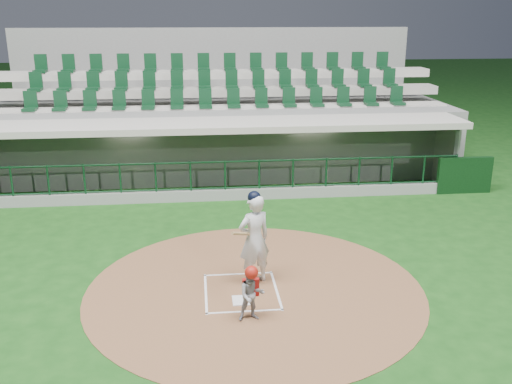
% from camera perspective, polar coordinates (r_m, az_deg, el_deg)
% --- Properties ---
extents(ground, '(120.00, 120.00, 0.00)m').
position_cam_1_polar(ground, '(12.54, -1.59, -9.36)').
color(ground, '#133F12').
rests_on(ground, ground).
extents(dirt_circle, '(7.20, 7.20, 0.01)m').
position_cam_1_polar(dirt_circle, '(12.38, -0.11, -9.69)').
color(dirt_circle, brown).
rests_on(dirt_circle, ground).
extents(home_plate, '(0.43, 0.43, 0.02)m').
position_cam_1_polar(home_plate, '(11.91, -1.32, -10.78)').
color(home_plate, silver).
rests_on(home_plate, dirt_circle).
extents(batter_box_chalk, '(1.55, 1.80, 0.01)m').
position_cam_1_polar(batter_box_chalk, '(12.26, -1.48, -9.92)').
color(batter_box_chalk, white).
rests_on(batter_box_chalk, ground).
extents(dugout_structure, '(16.40, 3.70, 3.00)m').
position_cam_1_polar(dugout_structure, '(19.55, -3.33, 3.59)').
color(dugout_structure, slate).
rests_on(dugout_structure, ground).
extents(seating_deck, '(17.00, 6.72, 5.15)m').
position_cam_1_polar(seating_deck, '(22.48, -3.81, 6.61)').
color(seating_deck, slate).
rests_on(seating_deck, ground).
extents(batter, '(0.97, 1.01, 2.09)m').
position_cam_1_polar(batter, '(12.26, -0.18, -4.61)').
color(batter, silver).
rests_on(batter, dirt_circle).
extents(catcher, '(0.54, 0.44, 1.12)m').
position_cam_1_polar(catcher, '(11.00, -0.46, -10.06)').
color(catcher, gray).
rests_on(catcher, dirt_circle).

